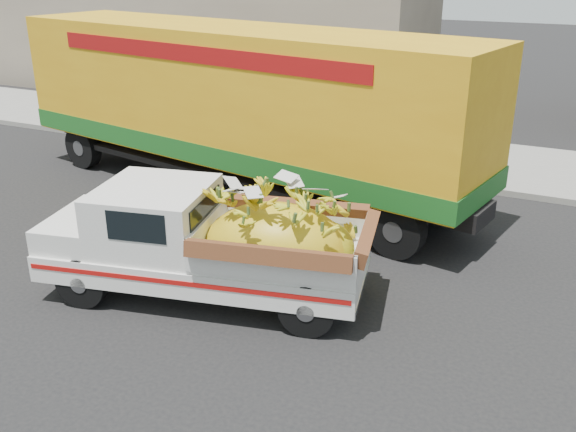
% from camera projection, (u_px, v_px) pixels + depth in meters
% --- Properties ---
extents(ground, '(100.00, 100.00, 0.00)m').
position_uv_depth(ground, '(156.00, 266.00, 11.64)').
color(ground, black).
rests_on(ground, ground).
extents(curb, '(60.00, 0.25, 0.15)m').
position_uv_depth(curb, '(303.00, 163.00, 17.14)').
color(curb, gray).
rests_on(curb, ground).
extents(sidewalk, '(60.00, 4.00, 0.14)m').
position_uv_depth(sidewalk, '(332.00, 144.00, 18.90)').
color(sidewalk, gray).
rests_on(sidewalk, ground).
extents(building_left, '(18.00, 6.00, 5.00)m').
position_uv_depth(building_left, '(203.00, 27.00, 26.07)').
color(building_left, gray).
rests_on(building_left, ground).
extents(pickup_truck, '(5.49, 2.92, 1.83)m').
position_uv_depth(pickup_truck, '(228.00, 243.00, 10.24)').
color(pickup_truck, black).
rests_on(pickup_truck, ground).
extents(semi_trailer, '(12.08, 4.79, 3.80)m').
position_uv_depth(semi_trailer, '(237.00, 103.00, 14.53)').
color(semi_trailer, black).
rests_on(semi_trailer, ground).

